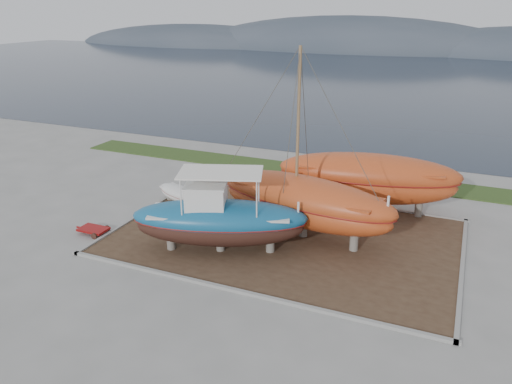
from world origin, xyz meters
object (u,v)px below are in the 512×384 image
at_px(white_dinghy, 179,196).
at_px(red_trailer, 94,231).
at_px(blue_caique, 220,212).
at_px(orange_sailboat, 306,147).
at_px(orange_bare_hull, 367,184).

height_order(white_dinghy, red_trailer, white_dinghy).
bearing_deg(blue_caique, orange_sailboat, 24.16).
bearing_deg(blue_caique, white_dinghy, 118.72).
bearing_deg(orange_bare_hull, blue_caique, -134.65).
relative_size(orange_sailboat, orange_bare_hull, 0.96).
distance_m(white_dinghy, red_trailer, 6.03).
height_order(orange_sailboat, red_trailer, orange_sailboat).
bearing_deg(orange_sailboat, red_trailer, -147.67).
distance_m(orange_bare_hull, red_trailer, 16.18).
xyz_separation_m(white_dinghy, red_trailer, (-2.14, -5.62, -0.44)).
distance_m(blue_caique, white_dinghy, 7.27).
distance_m(white_dinghy, orange_bare_hull, 11.74).
relative_size(blue_caique, red_trailer, 3.74).
bearing_deg(white_dinghy, blue_caique, -17.78).
relative_size(white_dinghy, orange_sailboat, 0.35).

